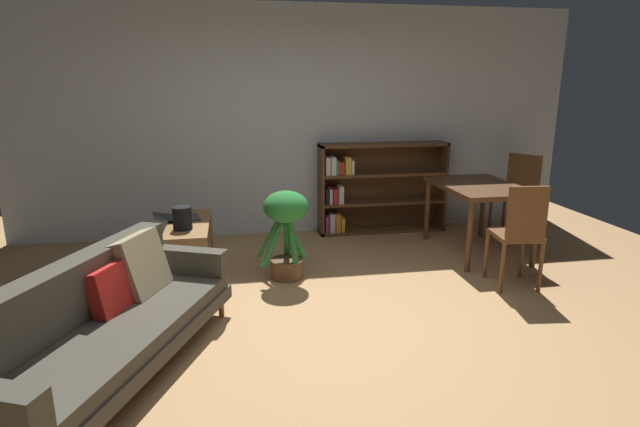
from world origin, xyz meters
TOP-DOWN VIEW (x-y plane):
  - ground_plane at (0.00, 0.00)m, footprint 8.16×8.16m
  - back_wall_panel at (0.00, 2.70)m, footprint 6.80×0.10m
  - fabric_couch at (-1.66, -0.30)m, footprint 1.48×2.16m
  - media_console at (-1.25, 1.39)m, footprint 0.39×1.05m
  - open_laptop at (-1.34, 1.52)m, footprint 0.47×0.36m
  - desk_speaker at (-1.28, 1.16)m, footprint 0.17×0.17m
  - potted_floor_plant at (-0.34, 1.12)m, footprint 0.48×0.42m
  - dining_table at (1.78, 1.51)m, footprint 0.80×1.19m
  - dining_chair_near at (1.67, 0.51)m, footprint 0.43×0.45m
  - dining_chair_far at (2.58, 2.05)m, footprint 0.57×0.59m
  - bookshelf at (0.90, 2.53)m, footprint 1.58×0.31m

SIDE VIEW (x-z plane):
  - ground_plane at x=0.00m, z-range 0.00..0.00m
  - media_console at x=-1.25m, z-range 0.00..0.51m
  - fabric_couch at x=-1.66m, z-range -0.03..0.74m
  - open_laptop at x=-1.34m, z-range 0.50..0.57m
  - potted_floor_plant at x=-0.34m, z-range 0.11..0.96m
  - dining_chair_near at x=1.67m, z-range 0.06..1.02m
  - bookshelf at x=0.90m, z-range -0.01..1.10m
  - dining_chair_far at x=2.58m, z-range 0.07..1.05m
  - desk_speaker at x=-1.28m, z-range 0.52..0.73m
  - dining_table at x=1.78m, z-range 0.29..1.05m
  - back_wall_panel at x=0.00m, z-range 0.00..2.70m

